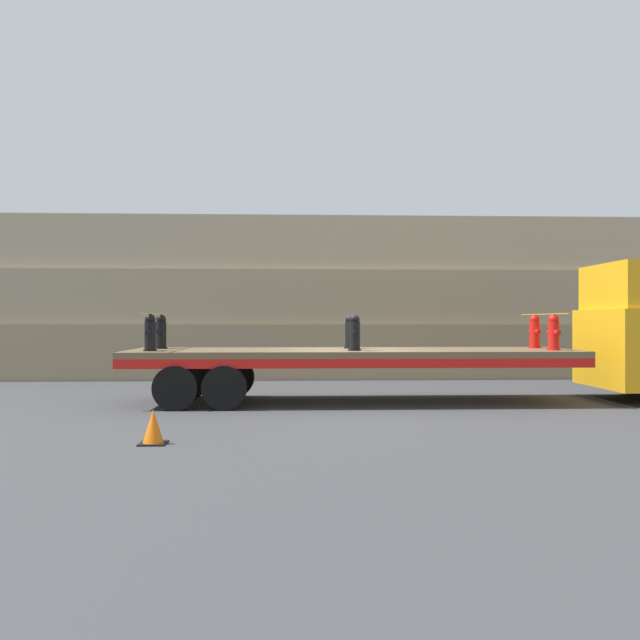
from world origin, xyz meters
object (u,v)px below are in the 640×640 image
(flatbed_trailer, at_px, (322,359))
(traffic_cone, at_px, (153,427))
(fire_hydrant_black_far_1, at_px, (350,332))
(fire_hydrant_red_near_2, at_px, (554,333))
(fire_hydrant_black_near_0, at_px, (150,333))
(fire_hydrant_red_far_2, at_px, (535,332))
(fire_hydrant_black_near_1, at_px, (355,333))
(fire_hydrant_black_far_0, at_px, (161,332))

(flatbed_trailer, distance_m, traffic_cone, 5.49)
(fire_hydrant_black_far_1, relative_size, fire_hydrant_red_near_2, 1.00)
(fire_hydrant_black_near_0, bearing_deg, fire_hydrant_red_far_2, 7.07)
(flatbed_trailer, height_order, fire_hydrant_black_near_1, fire_hydrant_black_near_1)
(fire_hydrant_black_far_0, xyz_separation_m, fire_hydrant_black_near_1, (4.45, -1.10, 0.00))
(flatbed_trailer, xyz_separation_m, fire_hydrant_black_far_1, (0.70, 0.55, 0.61))
(flatbed_trailer, distance_m, fire_hydrant_black_near_1, 1.08)
(fire_hydrant_black_near_1, distance_m, traffic_cone, 5.56)
(fire_hydrant_black_near_1, distance_m, fire_hydrant_red_far_2, 4.59)
(flatbed_trailer, xyz_separation_m, fire_hydrant_black_far_0, (-3.75, 0.55, 0.61))
(fire_hydrant_black_near_0, bearing_deg, fire_hydrant_black_far_1, 13.93)
(flatbed_trailer, height_order, fire_hydrant_black_far_1, fire_hydrant_black_far_1)
(fire_hydrant_black_far_1, xyz_separation_m, traffic_cone, (-3.45, -5.26, -1.34))
(fire_hydrant_black_near_0, bearing_deg, fire_hydrant_black_near_1, 0.00)
(fire_hydrant_black_near_0, distance_m, traffic_cone, 4.48)
(flatbed_trailer, xyz_separation_m, fire_hydrant_black_near_1, (0.70, -0.55, 0.61))
(flatbed_trailer, xyz_separation_m, fire_hydrant_red_near_2, (5.15, -0.55, 0.61))
(fire_hydrant_black_near_0, relative_size, fire_hydrant_black_near_1, 1.00)
(fire_hydrant_black_far_1, distance_m, traffic_cone, 6.43)
(flatbed_trailer, relative_size, fire_hydrant_black_far_0, 12.57)
(fire_hydrant_black_near_0, xyz_separation_m, traffic_cone, (1.00, -4.15, -1.34))
(fire_hydrant_black_far_1, bearing_deg, fire_hydrant_red_far_2, 0.00)
(fire_hydrant_black_far_0, distance_m, fire_hydrant_black_near_1, 4.59)
(fire_hydrant_black_near_0, distance_m, fire_hydrant_black_far_0, 1.10)
(fire_hydrant_red_far_2, height_order, traffic_cone, fire_hydrant_red_far_2)
(fire_hydrant_black_far_0, bearing_deg, fire_hydrant_red_far_2, 0.00)
(fire_hydrant_black_far_0, bearing_deg, flatbed_trailer, -8.38)
(fire_hydrant_black_far_1, bearing_deg, fire_hydrant_red_near_2, -13.93)
(fire_hydrant_red_near_2, bearing_deg, traffic_cone, -152.26)
(fire_hydrant_black_far_1, relative_size, fire_hydrant_red_far_2, 1.00)
(flatbed_trailer, relative_size, fire_hydrant_black_near_0, 12.57)
(flatbed_trailer, bearing_deg, fire_hydrant_black_far_1, 38.11)
(fire_hydrant_black_far_0, xyz_separation_m, fire_hydrant_red_far_2, (8.90, 0.00, 0.00))
(traffic_cone, bearing_deg, fire_hydrant_black_near_0, 103.58)
(fire_hydrant_black_far_0, xyz_separation_m, fire_hydrant_red_near_2, (8.90, -1.10, 0.00))
(fire_hydrant_red_far_2, xyz_separation_m, traffic_cone, (-7.90, -5.26, -1.34))
(fire_hydrant_black_near_0, distance_m, fire_hydrant_red_far_2, 8.97)
(fire_hydrant_black_near_0, height_order, fire_hydrant_red_far_2, same)
(fire_hydrant_black_near_0, relative_size, fire_hydrant_black_far_0, 1.00)
(fire_hydrant_black_near_0, distance_m, fire_hydrant_black_near_1, 4.45)
(fire_hydrant_black_near_0, xyz_separation_m, fire_hydrant_red_far_2, (8.90, 1.10, 0.00))
(fire_hydrant_black_far_0, bearing_deg, fire_hydrant_red_near_2, -7.07)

